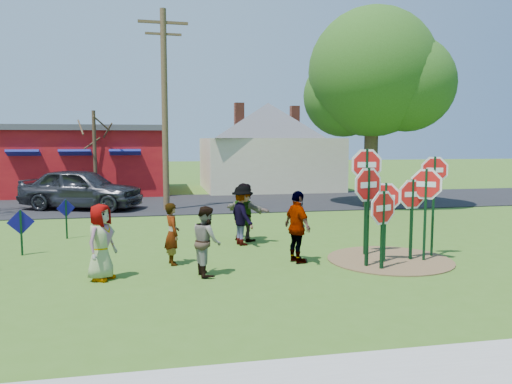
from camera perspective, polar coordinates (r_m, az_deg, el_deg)
ground at (r=13.19m, az=-5.02°, el=-7.66°), size 120.00×120.00×0.00m
road at (r=24.48m, az=-7.93°, el=-1.31°), size 120.00×7.50×0.04m
dirt_patch at (r=13.48m, az=15.02°, el=-7.48°), size 3.20×3.20×0.03m
red_building at (r=31.04m, az=-18.90°, el=3.56°), size 9.40×7.69×3.90m
cream_house at (r=31.50m, az=1.38°, el=5.66°), size 9.40×9.40×6.50m
stop_sign_a at (r=12.93m, az=14.60°, el=-1.38°), size 0.92×0.41×2.17m
stop_sign_b at (r=13.57m, az=12.50°, el=1.97°), size 1.14×0.13×3.02m
stop_sign_c at (r=13.89m, az=19.68°, el=1.01°), size 0.94×0.28×2.81m
stop_sign_d at (r=13.36m, az=17.41°, el=-0.87°), size 1.05×0.11×2.25m
stop_sign_e at (r=12.22m, az=14.30°, el=-2.40°), size 1.04×0.45×2.05m
stop_sign_f at (r=13.36m, az=18.85°, el=0.06°), size 0.84×0.70×2.53m
stop_sign_g at (r=12.35m, az=12.66°, el=-0.26°), size 1.09×0.38×2.60m
blue_diamond_c at (r=14.85m, az=-25.27°, el=-3.67°), size 0.68×0.19×1.25m
blue_diamond_d at (r=16.77m, az=-20.88°, el=-2.37°), size 0.52×0.26×1.26m
person_a at (r=11.62m, az=-17.29°, el=-5.48°), size 0.89×0.99×1.71m
person_b at (r=12.62m, az=-9.56°, el=-4.74°), size 0.49×0.64×1.55m
person_c at (r=11.54m, az=-5.67°, el=-5.56°), size 0.72×0.87×1.61m
person_d at (r=14.75m, az=-1.55°, el=-2.68°), size 0.93×1.27×1.77m
person_e at (r=12.64m, az=4.77°, el=-4.01°), size 0.73×1.16×1.84m
person_f at (r=15.35m, az=-1.33°, el=-2.29°), size 1.46×1.63×1.80m
suv at (r=23.45m, az=-19.33°, el=0.37°), size 5.74×3.86×1.82m
utility_pole at (r=22.24m, az=-10.39°, el=9.63°), size 2.12×0.27×8.66m
leafy_tree at (r=23.76m, az=13.52°, el=12.39°), size 6.36×5.81×9.04m
bare_tree_east at (r=26.72m, az=-17.98°, el=5.40°), size 1.80×1.80×4.58m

